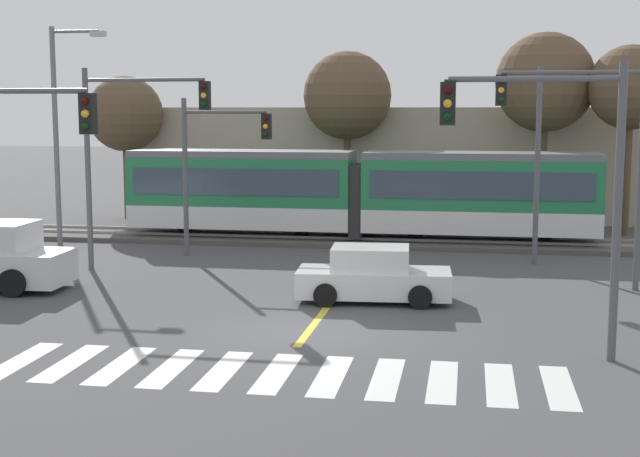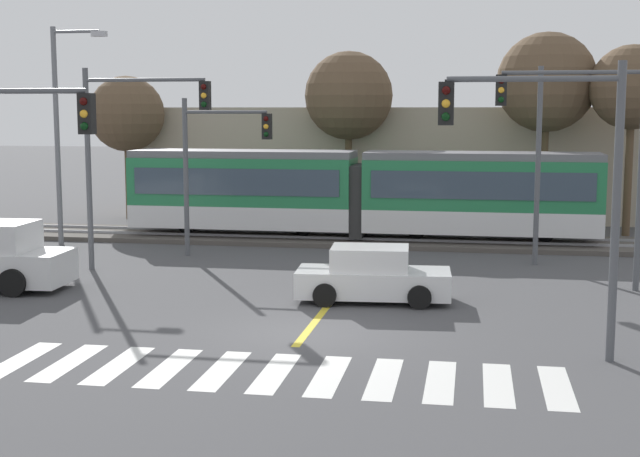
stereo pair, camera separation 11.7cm
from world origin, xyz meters
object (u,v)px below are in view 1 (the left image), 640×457
object	(u,v)px
bare_tree_east	(545,83)
traffic_light_far_left	(215,154)
traffic_light_far_right	(508,136)
bare_tree_far_west	(125,114)
traffic_light_near_right	(557,163)
traffic_light_mid_right	(593,137)
light_rail_tram	(359,191)
bare_tree_west	(347,96)
traffic_light_mid_left	(127,137)
sedan_crossing	(373,276)
street_lamp_west	(60,122)
bare_tree_far_east	(631,88)

from	to	relation	value
bare_tree_east	traffic_light_far_left	bearing A→B (deg)	-142.26
traffic_light_far_right	bare_tree_far_west	xyz separation A→B (m)	(-17.57, 9.65, 0.64)
traffic_light_near_right	bare_tree_east	world-z (taller)	bare_tree_east
traffic_light_mid_right	traffic_light_far_right	world-z (taller)	traffic_light_mid_right
light_rail_tram	bare_tree_far_west	distance (m)	13.52
traffic_light_far_right	bare_tree_west	distance (m)	12.24
traffic_light_mid_right	bare_tree_west	world-z (taller)	bare_tree_west
traffic_light_mid_left	bare_tree_west	world-z (taller)	bare_tree_west
light_rail_tram	traffic_light_far_right	world-z (taller)	traffic_light_far_right
light_rail_tram	traffic_light_far_left	distance (m)	6.57
sedan_crossing	bare_tree_east	xyz separation A→B (m)	(5.55, 15.82, 5.68)
light_rail_tram	bare_tree_west	bearing A→B (deg)	102.67
street_lamp_west	bare_tree_far_east	world-z (taller)	street_lamp_west
traffic_light_far_right	traffic_light_far_left	bearing A→B (deg)	-178.27
bare_tree_west	traffic_light_near_right	bearing A→B (deg)	-70.90
sedan_crossing	bare_tree_east	distance (m)	17.71
light_rail_tram	traffic_light_mid_right	bearing A→B (deg)	-45.94
sedan_crossing	bare_tree_far_east	xyz separation A→B (m)	(8.88, 14.64, 5.41)
bare_tree_west	traffic_light_far_left	bearing A→B (deg)	-107.56
traffic_light_far_left	traffic_light_near_right	size ratio (longest dim) A/B	0.91
light_rail_tram	bare_tree_far_east	bearing A→B (deg)	18.89
traffic_light_far_left	street_lamp_west	world-z (taller)	street_lamp_west
light_rail_tram	bare_tree_far_west	size ratio (longest dim) A/B	2.71
light_rail_tram	sedan_crossing	world-z (taller)	light_rail_tram
traffic_light_mid_right	bare_tree_east	size ratio (longest dim) A/B	0.79
traffic_light_near_right	bare_tree_far_east	xyz separation A→B (m)	(4.51, 19.63, 1.97)
sedan_crossing	bare_tree_west	world-z (taller)	bare_tree_west
sedan_crossing	bare_tree_far_east	world-z (taller)	bare_tree_far_east
traffic_light_far_right	bare_tree_east	world-z (taller)	bare_tree_east
sedan_crossing	traffic_light_far_left	xyz separation A→B (m)	(-6.44, 6.54, 2.99)
sedan_crossing	traffic_light_far_left	world-z (taller)	traffic_light_far_left
traffic_light_mid_left	bare_tree_west	distance (m)	14.62
traffic_light_mid_right	bare_tree_far_west	bearing A→B (deg)	145.42
street_lamp_west	bare_tree_far_west	size ratio (longest dim) A/B	1.23
bare_tree_far_west	bare_tree_far_east	xyz separation A→B (m)	(22.72, -1.86, 1.09)
bare_tree_west	light_rail_tram	bearing A→B (deg)	-77.33
traffic_light_far_left	bare_tree_far_west	bearing A→B (deg)	126.59
traffic_light_mid_right	traffic_light_far_right	distance (m)	4.64
traffic_light_mid_right	traffic_light_near_right	xyz separation A→B (m)	(-1.65, -7.81, -0.32)
traffic_light_far_right	bare_tree_far_west	bearing A→B (deg)	151.22
traffic_light_near_right	bare_tree_west	distance (m)	23.17
traffic_light_near_right	traffic_light_far_left	bearing A→B (deg)	133.15
traffic_light_far_left	bare_tree_east	bearing A→B (deg)	37.74
traffic_light_near_right	traffic_light_mid_left	size ratio (longest dim) A/B	0.95
bare_tree_west	traffic_light_mid_left	bearing A→B (deg)	-110.85
bare_tree_far_west	bare_tree_east	world-z (taller)	bare_tree_east
traffic_light_near_right	bare_tree_west	xyz separation A→B (m)	(-7.56, 21.83, 1.71)
traffic_light_far_right	traffic_light_far_left	xyz separation A→B (m)	(-10.18, -0.31, -0.68)
light_rail_tram	street_lamp_west	world-z (taller)	street_lamp_west
traffic_light_mid_right	bare_tree_east	bearing A→B (deg)	92.08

